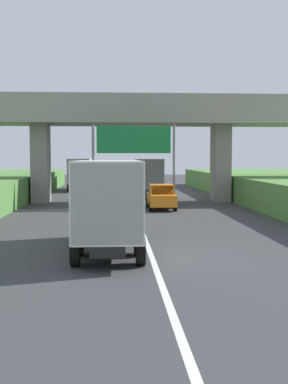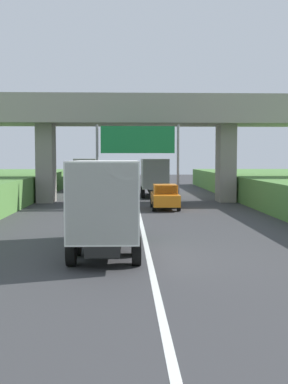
{
  "view_description": "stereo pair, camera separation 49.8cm",
  "coord_description": "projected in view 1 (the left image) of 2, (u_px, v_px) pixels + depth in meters",
  "views": [
    {
      "loc": [
        -1.27,
        -1.06,
        3.55
      ],
      "look_at": [
        0.0,
        20.82,
        2.0
      ],
      "focal_mm": 45.6,
      "sensor_mm": 36.0,
      "label": 1
    },
    {
      "loc": [
        -0.77,
        -1.08,
        3.55
      ],
      "look_at": [
        0.0,
        20.82,
        2.0
      ],
      "focal_mm": 45.6,
      "sensor_mm": 36.0,
      "label": 2
    }
  ],
  "objects": [
    {
      "name": "lane_centre_stripe",
      "position": [
        136.0,
        212.0,
        31.53
      ],
      "size": [
        0.2,
        100.57,
        0.01
      ],
      "primitive_type": "cube",
      "color": "white",
      "rests_on": "ground"
    },
    {
      "name": "truck_silver",
      "position": [
        81.0,
        173.0,
        52.59
      ],
      "size": [
        2.44,
        7.3,
        3.44
      ],
      "color": "black",
      "rests_on": "ground"
    },
    {
      "name": "overhead_highway_sign",
      "position": [
        134.0,
        146.0,
        34.2
      ],
      "size": [
        5.88,
        0.18,
        5.86
      ],
      "color": "slate",
      "rests_on": "ground"
    },
    {
      "name": "truck_green",
      "position": [
        109.0,
        201.0,
        18.15
      ],
      "size": [
        2.44,
        7.3,
        3.44
      ],
      "color": "black",
      "rests_on": "ground"
    },
    {
      "name": "overpass_bridge",
      "position": [
        132.0,
        122.0,
        38.62
      ],
      "size": [
        40.0,
        4.8,
        8.36
      ],
      "color": "gray",
      "rests_on": "ground"
    },
    {
      "name": "truck_yellow",
      "position": [
        148.0,
        175.0,
        44.64
      ],
      "size": [
        2.44,
        7.3,
        3.44
      ],
      "color": "black",
      "rests_on": "ground"
    },
    {
      "name": "car_orange",
      "position": [
        161.0,
        197.0,
        33.41
      ],
      "size": [
        1.86,
        4.1,
        1.72
      ],
      "color": "orange",
      "rests_on": "ground"
    }
  ]
}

